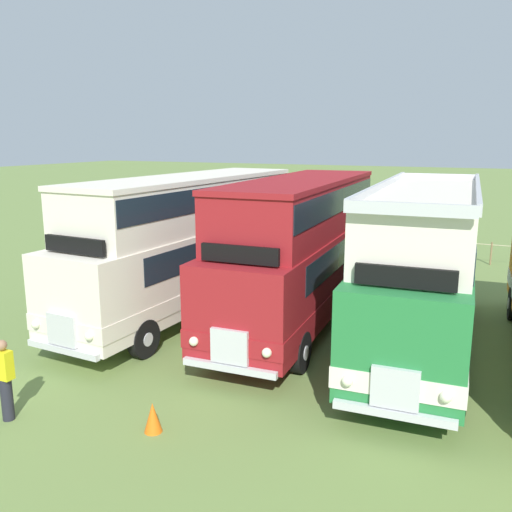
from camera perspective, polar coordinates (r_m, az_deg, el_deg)
bus_first_in_row at (r=17.83m, az=-7.02°, el=1.86°), size 3.07×10.98×4.49m
bus_second_in_row at (r=16.56m, az=4.64°, el=1.09°), size 3.00×10.23×4.49m
bus_third_in_row at (r=15.27m, az=17.19°, el=-0.80°), size 3.11×10.42×4.52m
cone_near_end at (r=11.29m, az=-10.79°, el=-16.32°), size 0.36×0.36×0.61m
marshal_person at (r=12.36m, az=-24.89°, el=-11.68°), size 0.36×0.24×1.73m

